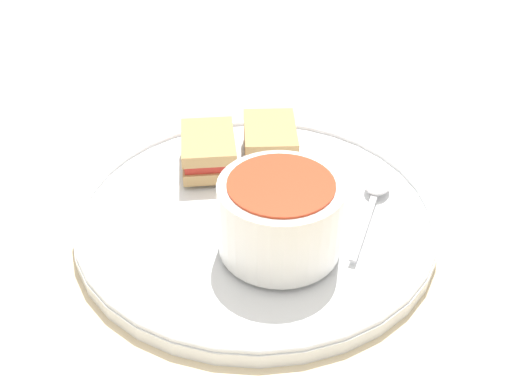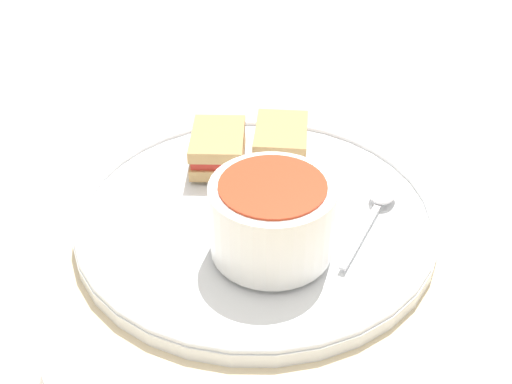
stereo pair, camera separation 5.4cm
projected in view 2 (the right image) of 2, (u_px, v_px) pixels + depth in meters
The scene contains 6 objects.
ground_plane at pixel (256, 223), 0.56m from camera, with size 2.40×2.40×0.00m, color beige.
plate at pixel (256, 215), 0.56m from camera, with size 0.33×0.33×0.02m.
soup_bowl at pixel (272, 217), 0.49m from camera, with size 0.10×0.10×0.07m.
spoon at pixel (380, 201), 0.55m from camera, with size 0.02×0.13×0.01m.
sandwich_half_near at pixel (281, 142), 0.61m from camera, with size 0.08×0.09×0.03m.
sandwich_half_far at pixel (218, 147), 0.61m from camera, with size 0.08×0.09×0.03m.
Camera 2 is at (0.21, -0.38, 0.36)m, focal length 42.00 mm.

